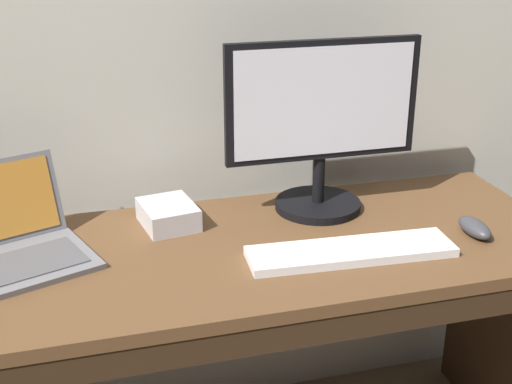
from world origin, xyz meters
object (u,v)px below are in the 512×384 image
computer_mouse (475,228)px  wired_keyboard (351,251)px  laptop_space_gray (14,246)px  external_drive_box (168,215)px  external_monitor (322,128)px

computer_mouse → wired_keyboard: bearing=-176.9°
laptop_space_gray → external_drive_box: laptop_space_gray is taller
wired_keyboard → computer_mouse: 0.35m
laptop_space_gray → external_monitor: 0.82m
external_drive_box → wired_keyboard: bearing=-36.2°
computer_mouse → external_drive_box: external_drive_box is taller
laptop_space_gray → computer_mouse: laptop_space_gray is taller
external_drive_box → computer_mouse: bearing=-19.8°
wired_keyboard → computer_mouse: computer_mouse is taller
laptop_space_gray → external_monitor: (0.79, 0.09, 0.19)m
external_monitor → computer_mouse: external_monitor is taller
laptop_space_gray → external_drive_box: size_ratio=2.49×
external_monitor → computer_mouse: (0.32, -0.26, -0.21)m
laptop_space_gray → computer_mouse: bearing=-8.4°
computer_mouse → external_drive_box: size_ratio=0.76×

